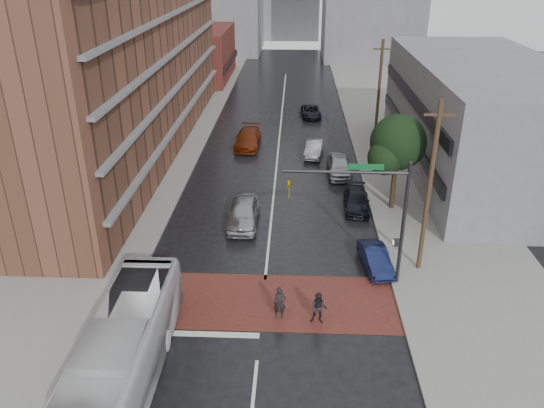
# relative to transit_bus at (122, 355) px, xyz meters

# --- Properties ---
(ground) EXTENTS (160.00, 160.00, 0.00)m
(ground) POSITION_rel_transit_bus_xyz_m (5.44, 5.69, -1.63)
(ground) COLOR black
(ground) RESTS_ON ground
(crosswalk) EXTENTS (14.00, 5.00, 0.02)m
(crosswalk) POSITION_rel_transit_bus_xyz_m (5.44, 6.19, -1.62)
(crosswalk) COLOR brown
(crosswalk) RESTS_ON ground
(sidewalk_west) EXTENTS (9.00, 90.00, 0.15)m
(sidewalk_west) POSITION_rel_transit_bus_xyz_m (-6.06, 30.69, -1.55)
(sidewalk_west) COLOR gray
(sidewalk_west) RESTS_ON ground
(sidewalk_east) EXTENTS (9.00, 90.00, 0.15)m
(sidewalk_east) POSITION_rel_transit_bus_xyz_m (16.94, 30.69, -1.55)
(sidewalk_east) COLOR gray
(sidewalk_east) RESTS_ON ground
(storefront_west) EXTENTS (8.00, 16.00, 7.00)m
(storefront_west) POSITION_rel_transit_bus_xyz_m (-6.56, 59.69, 1.87)
(storefront_west) COLOR maroon
(storefront_west) RESTS_ON ground
(building_east) EXTENTS (11.00, 26.00, 9.00)m
(building_east) POSITION_rel_transit_bus_xyz_m (21.94, 25.69, 2.87)
(building_east) COLOR gray
(building_east) RESTS_ON ground
(street_tree) EXTENTS (4.20, 4.10, 6.90)m
(street_tree) POSITION_rel_transit_bus_xyz_m (13.96, 17.72, 3.11)
(street_tree) COLOR #332319
(street_tree) RESTS_ON ground
(signal_mast) EXTENTS (6.50, 0.30, 7.20)m
(signal_mast) POSITION_rel_transit_bus_xyz_m (11.29, 8.19, 3.11)
(signal_mast) COLOR #2D2D33
(signal_mast) RESTS_ON ground
(utility_pole_near) EXTENTS (1.60, 0.26, 10.00)m
(utility_pole_near) POSITION_rel_transit_bus_xyz_m (14.24, 9.69, 3.51)
(utility_pole_near) COLOR #473321
(utility_pole_near) RESTS_ON ground
(utility_pole_far) EXTENTS (1.60, 0.26, 10.00)m
(utility_pole_far) POSITION_rel_transit_bus_xyz_m (14.24, 29.69, 3.51)
(utility_pole_far) COLOR #473321
(utility_pole_far) RESTS_ON ground
(transit_bus) EXTENTS (2.83, 11.70, 3.25)m
(transit_bus) POSITION_rel_transit_bus_xyz_m (0.00, 0.00, 0.00)
(transit_bus) COLOR silver
(transit_bus) RESTS_ON ground
(pedestrian_a) EXTENTS (0.67, 0.47, 1.76)m
(pedestrian_a) POSITION_rel_transit_bus_xyz_m (6.36, 4.85, -0.75)
(pedestrian_a) COLOR black
(pedestrian_a) RESTS_ON ground
(pedestrian_b) EXTENTS (0.91, 0.75, 1.70)m
(pedestrian_b) POSITION_rel_transit_bus_xyz_m (8.29, 4.55, -0.77)
(pedestrian_b) COLOR black
(pedestrian_b) RESTS_ON ground
(car_travel_a) EXTENTS (2.00, 4.96, 1.69)m
(car_travel_a) POSITION_rel_transit_bus_xyz_m (3.61, 14.84, -0.78)
(car_travel_a) COLOR #A6A9AE
(car_travel_a) RESTS_ON ground
(car_travel_b) EXTENTS (1.99, 4.26, 1.35)m
(car_travel_b) POSITION_rel_transit_bus_xyz_m (8.72, 28.39, -0.95)
(car_travel_b) COLOR #B6B8BE
(car_travel_b) RESTS_ON ground
(car_travel_c) EXTENTS (2.37, 5.52, 1.58)m
(car_travel_c) POSITION_rel_transit_bus_xyz_m (2.57, 30.60, -0.83)
(car_travel_c) COLOR maroon
(car_travel_c) RESTS_ON ground
(suv_travel) EXTENTS (2.35, 4.57, 1.23)m
(suv_travel) POSITION_rel_transit_bus_xyz_m (8.72, 40.79, -1.01)
(suv_travel) COLOR black
(suv_travel) RESTS_ON ground
(car_parked_near) EXTENTS (1.86, 3.94, 1.25)m
(car_parked_near) POSITION_rel_transit_bus_xyz_m (11.74, 9.75, -1.00)
(car_parked_near) COLOR #131B45
(car_parked_near) RESTS_ON ground
(car_parked_mid) EXTENTS (1.90, 4.36, 1.25)m
(car_parked_mid) POSITION_rel_transit_bus_xyz_m (11.44, 17.63, -1.00)
(car_parked_mid) COLOR black
(car_parked_mid) RESTS_ON ground
(car_parked_far) EXTENTS (1.92, 4.73, 1.61)m
(car_parked_far) POSITION_rel_transit_bus_xyz_m (10.64, 23.99, -0.82)
(car_parked_far) COLOR #A5A7AC
(car_parked_far) RESTS_ON ground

